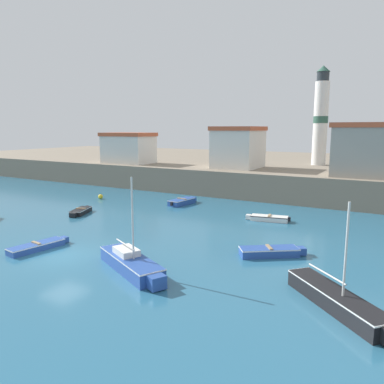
{
  "coord_description": "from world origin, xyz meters",
  "views": [
    {
      "loc": [
        18.16,
        -15.5,
        7.88
      ],
      "look_at": [
        1.0,
        14.57,
        2.0
      ],
      "focal_mm": 35.0,
      "sensor_mm": 36.0,
      "label": 1
    }
  ],
  "objects_px": {
    "lighthouse": "(321,118)",
    "harbor_shed_near_wharf": "(128,148)",
    "mooring_buoy": "(101,197)",
    "sailboat_blue_2": "(131,263)",
    "dinghy_white_3": "(268,218)",
    "harbor_shed_mid_row": "(381,150)",
    "dinghy_blue_0": "(271,251)",
    "sailboat_black_6": "(338,300)",
    "dinghy_blue_5": "(182,201)",
    "dinghy_black_1": "(80,211)",
    "harbor_shed_far_end": "(238,147)",
    "dinghy_blue_7": "(38,246)"
  },
  "relations": [
    {
      "from": "dinghy_black_1",
      "to": "dinghy_blue_5",
      "type": "distance_m",
      "value": 10.45
    },
    {
      "from": "dinghy_blue_5",
      "to": "lighthouse",
      "type": "bearing_deg",
      "value": 62.64
    },
    {
      "from": "lighthouse",
      "to": "harbor_shed_near_wharf",
      "type": "height_order",
      "value": "lighthouse"
    },
    {
      "from": "sailboat_black_6",
      "to": "mooring_buoy",
      "type": "distance_m",
      "value": 31.21
    },
    {
      "from": "lighthouse",
      "to": "sailboat_black_6",
      "type": "bearing_deg",
      "value": -77.21
    },
    {
      "from": "dinghy_black_1",
      "to": "mooring_buoy",
      "type": "distance_m",
      "value": 7.47
    },
    {
      "from": "dinghy_blue_0",
      "to": "lighthouse",
      "type": "bearing_deg",
      "value": 96.26
    },
    {
      "from": "mooring_buoy",
      "to": "lighthouse",
      "type": "distance_m",
      "value": 30.14
    },
    {
      "from": "dinghy_blue_0",
      "to": "mooring_buoy",
      "type": "bearing_deg",
      "value": 158.24
    },
    {
      "from": "dinghy_black_1",
      "to": "harbor_shed_near_wharf",
      "type": "xyz_separation_m",
      "value": [
        -8.09,
        17.15,
        4.96
      ]
    },
    {
      "from": "harbor_shed_near_wharf",
      "to": "harbor_shed_mid_row",
      "type": "height_order",
      "value": "harbor_shed_mid_row"
    },
    {
      "from": "mooring_buoy",
      "to": "lighthouse",
      "type": "relative_size",
      "value": 0.04
    },
    {
      "from": "dinghy_blue_5",
      "to": "lighthouse",
      "type": "xyz_separation_m",
      "value": [
        9.88,
        19.09,
        8.98
      ]
    },
    {
      "from": "dinghy_blue_5",
      "to": "lighthouse",
      "type": "relative_size",
      "value": 0.31
    },
    {
      "from": "dinghy_blue_7",
      "to": "harbor_shed_far_end",
      "type": "height_order",
      "value": "harbor_shed_far_end"
    },
    {
      "from": "harbor_shed_near_wharf",
      "to": "harbor_shed_mid_row",
      "type": "relative_size",
      "value": 0.77
    },
    {
      "from": "dinghy_black_1",
      "to": "dinghy_blue_5",
      "type": "height_order",
      "value": "dinghy_blue_5"
    },
    {
      "from": "dinghy_blue_5",
      "to": "harbor_shed_near_wharf",
      "type": "distance_m",
      "value": 17.25
    },
    {
      "from": "sailboat_blue_2",
      "to": "sailboat_black_6",
      "type": "bearing_deg",
      "value": 4.96
    },
    {
      "from": "dinghy_black_1",
      "to": "lighthouse",
      "type": "height_order",
      "value": "lighthouse"
    },
    {
      "from": "dinghy_white_3",
      "to": "harbor_shed_mid_row",
      "type": "relative_size",
      "value": 0.41
    },
    {
      "from": "mooring_buoy",
      "to": "dinghy_blue_7",
      "type": "bearing_deg",
      "value": -59.64
    },
    {
      "from": "sailboat_blue_2",
      "to": "lighthouse",
      "type": "bearing_deg",
      "value": 85.84
    },
    {
      "from": "dinghy_white_3",
      "to": "dinghy_blue_5",
      "type": "xyz_separation_m",
      "value": [
        -10.17,
        2.46,
        0.07
      ]
    },
    {
      "from": "sailboat_black_6",
      "to": "harbor_shed_near_wharf",
      "type": "bearing_deg",
      "value": 141.91
    },
    {
      "from": "dinghy_black_1",
      "to": "mooring_buoy",
      "type": "bearing_deg",
      "value": 119.05
    },
    {
      "from": "dinghy_black_1",
      "to": "sailboat_blue_2",
      "type": "xyz_separation_m",
      "value": [
        13.25,
        -8.93,
        0.24
      ]
    },
    {
      "from": "lighthouse",
      "to": "harbor_shed_mid_row",
      "type": "xyz_separation_m",
      "value": [
        8.0,
        -10.78,
        -3.51
      ]
    },
    {
      "from": "lighthouse",
      "to": "harbor_shed_far_end",
      "type": "relative_size",
      "value": 2.1
    },
    {
      "from": "sailboat_black_6",
      "to": "sailboat_blue_2",
      "type": "bearing_deg",
      "value": -175.04
    },
    {
      "from": "dinghy_blue_5",
      "to": "dinghy_blue_7",
      "type": "relative_size",
      "value": 0.95
    },
    {
      "from": "dinghy_blue_0",
      "to": "dinghy_white_3",
      "type": "bearing_deg",
      "value": 109.21
    },
    {
      "from": "dinghy_white_3",
      "to": "dinghy_blue_5",
      "type": "relative_size",
      "value": 0.96
    },
    {
      "from": "lighthouse",
      "to": "harbor_shed_near_wharf",
      "type": "relative_size",
      "value": 1.82
    },
    {
      "from": "dinghy_white_3",
      "to": "harbor_shed_near_wharf",
      "type": "relative_size",
      "value": 0.54
    },
    {
      "from": "dinghy_blue_5",
      "to": "sailboat_blue_2",
      "type": "bearing_deg",
      "value": -67.53
    },
    {
      "from": "sailboat_black_6",
      "to": "dinghy_blue_0",
      "type": "bearing_deg",
      "value": 131.4
    },
    {
      "from": "sailboat_blue_2",
      "to": "dinghy_blue_5",
      "type": "relative_size",
      "value": 1.51
    },
    {
      "from": "dinghy_black_1",
      "to": "dinghy_white_3",
      "type": "bearing_deg",
      "value": 20.56
    },
    {
      "from": "sailboat_blue_2",
      "to": "dinghy_white_3",
      "type": "relative_size",
      "value": 1.58
    },
    {
      "from": "sailboat_blue_2",
      "to": "harbor_shed_far_end",
      "type": "xyz_separation_m",
      "value": [
        -5.34,
        27.82,
        5.13
      ]
    },
    {
      "from": "dinghy_blue_7",
      "to": "harbor_shed_near_wharf",
      "type": "distance_m",
      "value": 29.88
    },
    {
      "from": "dinghy_white_3",
      "to": "harbor_shed_near_wharf",
      "type": "xyz_separation_m",
      "value": [
        -24.29,
        11.07,
        4.96
      ]
    },
    {
      "from": "dinghy_blue_7",
      "to": "mooring_buoy",
      "type": "bearing_deg",
      "value": 120.36
    },
    {
      "from": "harbor_shed_near_wharf",
      "to": "dinghy_white_3",
      "type": "bearing_deg",
      "value": -24.5
    },
    {
      "from": "dinghy_blue_0",
      "to": "harbor_shed_near_wharf",
      "type": "xyz_separation_m",
      "value": [
        -27.31,
        19.74,
        4.91
      ]
    },
    {
      "from": "sailboat_blue_2",
      "to": "mooring_buoy",
      "type": "xyz_separation_m",
      "value": [
        -16.88,
        15.47,
        -0.22
      ]
    },
    {
      "from": "sailboat_blue_2",
      "to": "sailboat_black_6",
      "type": "height_order",
      "value": "sailboat_blue_2"
    },
    {
      "from": "dinghy_blue_5",
      "to": "harbor_shed_near_wharf",
      "type": "height_order",
      "value": "harbor_shed_near_wharf"
    },
    {
      "from": "dinghy_blue_5",
      "to": "harbor_shed_far_end",
      "type": "bearing_deg",
      "value": 79.71
    }
  ]
}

